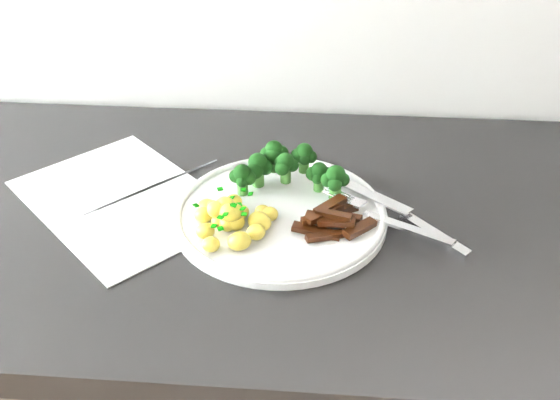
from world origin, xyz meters
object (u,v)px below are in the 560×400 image
(potatoes, at_px, (232,219))
(broccoli, at_px, (287,167))
(knife, at_px, (416,224))
(fork, at_px, (389,219))
(beef_strips, at_px, (333,219))
(recipe_paper, at_px, (123,199))
(plate, at_px, (280,213))

(potatoes, bearing_deg, broccoli, 58.41)
(broccoli, relative_size, knife, 0.98)
(fork, bearing_deg, beef_strips, -174.32)
(potatoes, bearing_deg, recipe_paper, 158.20)
(plate, relative_size, broccoli, 1.73)
(beef_strips, bearing_deg, broccoli, 127.53)
(broccoli, bearing_deg, fork, -29.75)
(knife, bearing_deg, recipe_paper, 174.89)
(potatoes, bearing_deg, plate, 34.34)
(potatoes, distance_m, beef_strips, 0.13)
(plate, height_order, potatoes, potatoes)
(beef_strips, xyz_separation_m, fork, (0.07, 0.01, -0.00))
(recipe_paper, bearing_deg, beef_strips, -9.52)
(plate, height_order, knife, knife)
(knife, bearing_deg, broccoli, 157.49)
(recipe_paper, xyz_separation_m, knife, (0.40, -0.04, 0.01))
(recipe_paper, relative_size, plate, 1.28)
(broccoli, xyz_separation_m, potatoes, (-0.06, -0.10, -0.02))
(plate, bearing_deg, recipe_paper, 173.22)
(fork, bearing_deg, recipe_paper, 173.42)
(broccoli, distance_m, knife, 0.19)
(potatoes, bearing_deg, beef_strips, 7.43)
(broccoli, bearing_deg, potatoes, -121.59)
(potatoes, distance_m, knife, 0.24)
(potatoes, bearing_deg, knife, 7.22)
(recipe_paper, height_order, plate, plate)
(recipe_paper, distance_m, beef_strips, 0.30)
(recipe_paper, xyz_separation_m, beef_strips, (0.29, -0.05, 0.02))
(broccoli, bearing_deg, plate, -94.63)
(recipe_paper, distance_m, potatoes, 0.18)
(potatoes, height_order, beef_strips, potatoes)
(plate, xyz_separation_m, broccoli, (0.01, 0.06, 0.04))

